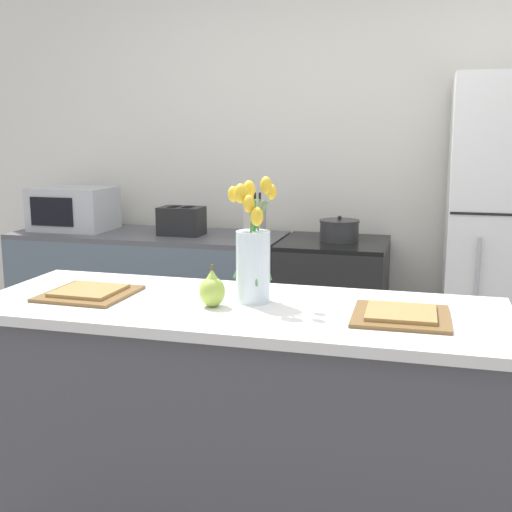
{
  "coord_description": "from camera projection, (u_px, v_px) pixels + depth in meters",
  "views": [
    {
      "loc": [
        0.61,
        -2.02,
        1.51
      ],
      "look_at": [
        0.0,
        0.25,
        1.05
      ],
      "focal_mm": 45.0,
      "sensor_mm": 36.0,
      "label": 1
    }
  ],
  "objects": [
    {
      "name": "back_wall",
      "position": [
        329.0,
        158.0,
        3.99
      ],
      "size": [
        5.2,
        0.08,
        2.7
      ],
      "color": "silver",
      "rests_on": "ground_plane"
    },
    {
      "name": "kitchen_island",
      "position": [
        237.0,
        431.0,
        2.26
      ],
      "size": [
        1.8,
        0.66,
        0.93
      ],
      "color": "#4C4C51",
      "rests_on": "ground_plane"
    },
    {
      "name": "back_counter",
      "position": [
        150.0,
        303.0,
        4.06
      ],
      "size": [
        1.68,
        0.6,
        0.89
      ],
      "color": "slate",
      "rests_on": "ground_plane"
    },
    {
      "name": "stove_range",
      "position": [
        333.0,
        316.0,
        3.76
      ],
      "size": [
        0.6,
        0.61,
        0.89
      ],
      "color": "black",
      "rests_on": "ground_plane"
    },
    {
      "name": "refrigerator",
      "position": [
        511.0,
        248.0,
        3.43
      ],
      "size": [
        0.68,
        0.67,
        1.8
      ],
      "color": "white",
      "rests_on": "ground_plane"
    },
    {
      "name": "flower_vase",
      "position": [
        253.0,
        255.0,
        2.18
      ],
      "size": [
        0.16,
        0.17,
        0.43
      ],
      "color": "silver",
      "rests_on": "kitchen_island"
    },
    {
      "name": "pear_figurine",
      "position": [
        212.0,
        290.0,
        2.14
      ],
      "size": [
        0.09,
        0.09,
        0.14
      ],
      "color": "#9EBC47",
      "rests_on": "kitchen_island"
    },
    {
      "name": "plate_setting_left",
      "position": [
        89.0,
        292.0,
        2.29
      ],
      "size": [
        0.31,
        0.31,
        0.02
      ],
      "color": "brown",
      "rests_on": "kitchen_island"
    },
    {
      "name": "plate_setting_right",
      "position": [
        401.0,
        315.0,
        2.01
      ],
      "size": [
        0.31,
        0.31,
        0.02
      ],
      "color": "brown",
      "rests_on": "kitchen_island"
    },
    {
      "name": "toaster",
      "position": [
        181.0,
        221.0,
        3.88
      ],
      "size": [
        0.28,
        0.18,
        0.17
      ],
      "color": "black",
      "rests_on": "back_counter"
    },
    {
      "name": "cooking_pot",
      "position": [
        339.0,
        230.0,
        3.67
      ],
      "size": [
        0.23,
        0.23,
        0.14
      ],
      "color": "#2D2D2D",
      "rests_on": "stove_range"
    },
    {
      "name": "microwave",
      "position": [
        74.0,
        209.0,
        4.08
      ],
      "size": [
        0.48,
        0.37,
        0.27
      ],
      "color": "#B7BABC",
      "rests_on": "back_counter"
    },
    {
      "name": "knife_block",
      "position": [
        255.0,
        220.0,
        3.74
      ],
      "size": [
        0.1,
        0.14,
        0.27
      ],
      "color": "beige",
      "rests_on": "back_counter"
    }
  ]
}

